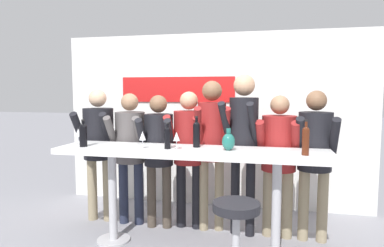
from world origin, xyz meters
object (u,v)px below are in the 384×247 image
object	(u,v)px
person_center_right	(212,138)
decorative_vase	(228,141)
person_center_left	(159,146)
person_far_right	(279,151)
tasting_table	(190,163)
wine_bottle_1	(306,139)
wine_bottle_2	(196,133)
person_far_left	(98,141)
wine_bottle_0	(168,137)
wine_glass_1	(177,137)
person_right	(243,135)
wine_glass_2	(143,136)
person_center	(189,145)
person_left	(130,144)
bar_stool	(236,234)
wine_bottle_3	(83,134)
wine_glass_0	(78,133)
person_rightmost	(315,149)

from	to	relation	value
person_center_right	decorative_vase	distance (m)	0.59
person_center_left	person_far_right	distance (m)	1.38
tasting_table	wine_bottle_1	xyz separation A→B (m)	(1.11, -0.11, 0.29)
wine_bottle_2	person_far_left	bearing A→B (deg)	162.58
wine_bottle_0	wine_glass_1	distance (m)	0.10
person_right	wine_bottle_2	size ratio (longest dim) A/B	5.60
tasting_table	wine_glass_2	distance (m)	0.56
wine_bottle_0	wine_bottle_1	xyz separation A→B (m)	(1.33, -0.06, 0.02)
person_center	wine_bottle_1	world-z (taller)	person_center
person_far_left	person_left	xyz separation A→B (m)	(0.43, -0.02, -0.03)
wine_bottle_0	wine_glass_2	distance (m)	0.26
decorative_vase	wine_glass_1	bearing A→B (deg)	-173.83
person_far_left	person_center_right	distance (m)	1.44
person_far_right	wine_glass_1	size ratio (longest dim) A/B	9.00
person_center_right	wine_bottle_1	world-z (taller)	person_center_right
bar_stool	person_center_right	world-z (taller)	person_center_right
person_center	person_far_left	bearing A→B (deg)	-176.56
bar_stool	person_right	distance (m)	1.36
bar_stool	person_far_left	bearing A→B (deg)	145.81
person_center_right	wine_bottle_3	xyz separation A→B (m)	(-1.27, -0.64, 0.09)
person_center_left	wine_bottle_3	xyz separation A→B (m)	(-0.64, -0.58, 0.20)
person_center_left	wine_glass_0	bearing A→B (deg)	-154.61
tasting_table	person_center_left	xyz separation A→B (m)	(-0.49, 0.47, 0.08)
person_left	wine_glass_1	size ratio (longest dim) A/B	9.12
person_far_left	wine_bottle_0	xyz separation A→B (m)	(1.08, -0.58, 0.15)
person_center	wine_bottle_2	distance (m)	0.51
tasting_table	person_center_right	distance (m)	0.58
tasting_table	person_center_right	xyz separation A→B (m)	(0.14, 0.53, 0.20)
person_left	wine_glass_0	world-z (taller)	person_left
tasting_table	wine_bottle_3	world-z (taller)	wine_bottle_3
bar_stool	person_center	distance (m)	1.52
person_rightmost	wine_glass_2	world-z (taller)	person_rightmost
person_center_right	person_right	world-z (taller)	person_right
person_right	wine_bottle_1	distance (m)	0.85
person_right	wine_glass_0	bearing A→B (deg)	-153.88
person_far_left	person_left	bearing A→B (deg)	-8.39
person_center_left	person_far_right	xyz separation A→B (m)	(1.38, 0.03, -0.01)
person_center	wine_glass_1	xyz separation A→B (m)	(0.02, -0.61, 0.17)
person_center_left	decorative_vase	world-z (taller)	person_center_left
tasting_table	wine_glass_2	bearing A→B (deg)	-169.49
person_center_left	wine_glass_0	xyz separation A→B (m)	(-0.77, -0.46, 0.19)
person_right	decorative_vase	bearing A→B (deg)	-91.84
wine_bottle_1	wine_bottle_2	size ratio (longest dim) A/B	1.00
bar_stool	person_far_right	xyz separation A→B (m)	(0.35, 1.22, 0.47)
wine_bottle_3	decorative_vase	size ratio (longest dim) A/B	1.31
person_center_left	wine_glass_0	world-z (taller)	person_center_left
person_rightmost	bar_stool	bearing A→B (deg)	-118.37
wine_bottle_0	wine_bottle_2	distance (m)	0.31
bar_stool	wine_bottle_1	bearing A→B (deg)	46.65
person_center	wine_bottle_2	xyz separation A→B (m)	(0.19, -0.43, 0.19)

